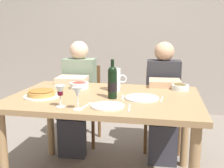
{
  "coord_description": "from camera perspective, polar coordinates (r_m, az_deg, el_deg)",
  "views": [
    {
      "loc": [
        0.47,
        -2.08,
        1.29
      ],
      "look_at": [
        0.07,
        -0.05,
        0.87
      ],
      "focal_mm": 43.86,
      "sensor_mm": 36.0,
      "label": 1
    }
  ],
  "objects": [
    {
      "name": "knife_left_setting",
      "position": [
        2.11,
        10.32,
        -3.16
      ],
      "size": [
        0.02,
        0.18,
        0.0
      ],
      "primitive_type": "cube",
      "rotation": [
        0.0,
        0.0,
        1.51
      ],
      "color": "silver",
      "rests_on": "dining_table"
    },
    {
      "name": "diner_left",
      "position": [
        2.93,
        -7.28,
        -1.87
      ],
      "size": [
        0.35,
        0.51,
        1.16
      ],
      "rotation": [
        0.0,
        0.0,
        3.18
      ],
      "color": "gray",
      "rests_on": "ground"
    },
    {
      "name": "dinner_plate_right_setting",
      "position": [
        1.89,
        -0.9,
        -4.6
      ],
      "size": [
        0.23,
        0.23,
        0.01
      ],
      "primitive_type": "cylinder",
      "color": "silver",
      "rests_on": "dining_table"
    },
    {
      "name": "spoon_right_setting",
      "position": [
        1.93,
        -5.27,
        -4.44
      ],
      "size": [
        0.04,
        0.16,
        0.0
      ],
      "primitive_type": "cube",
      "rotation": [
        0.0,
        0.0,
        1.43
      ],
      "color": "silver",
      "rests_on": "dining_table"
    },
    {
      "name": "water_pitcher",
      "position": [
        2.37,
        0.49,
        0.66
      ],
      "size": [
        0.17,
        0.11,
        0.19
      ],
      "color": "silver",
      "rests_on": "dining_table"
    },
    {
      "name": "dinner_plate_left_setting",
      "position": [
        2.12,
        6.26,
        -2.9
      ],
      "size": [
        0.26,
        0.26,
        0.01
      ],
      "primitive_type": "cylinder",
      "color": "silver",
      "rests_on": "dining_table"
    },
    {
      "name": "baked_tart",
      "position": [
        2.23,
        -14.48,
        -1.92
      ],
      "size": [
        0.28,
        0.28,
        0.06
      ],
      "color": "white",
      "rests_on": "dining_table"
    },
    {
      "name": "knife_right_setting",
      "position": [
        1.87,
        3.62,
        -4.94
      ],
      "size": [
        0.03,
        0.18,
        0.0
      ],
      "primitive_type": "cube",
      "rotation": [
        0.0,
        0.0,
        1.68
      ],
      "color": "silver",
      "rests_on": "dining_table"
    },
    {
      "name": "wine_bottle",
      "position": [
        2.09,
        0.08,
        0.37
      ],
      "size": [
        0.07,
        0.07,
        0.3
      ],
      "color": "black",
      "rests_on": "dining_table"
    },
    {
      "name": "chair_right",
      "position": [
        3.06,
        10.39,
        -3.72
      ],
      "size": [
        0.42,
        0.42,
        0.87
      ],
      "rotation": [
        0.0,
        0.0,
        3.2
      ],
      "color": "brown",
      "rests_on": "ground"
    },
    {
      "name": "wine_glass_right_diner",
      "position": [
        1.9,
        -10.76,
        -1.56
      ],
      "size": [
        0.07,
        0.07,
        0.15
      ],
      "color": "silver",
      "rests_on": "dining_table"
    },
    {
      "name": "diner_right",
      "position": [
        2.8,
        10.63,
        -2.62
      ],
      "size": [
        0.35,
        0.52,
        1.16
      ],
      "rotation": [
        0.0,
        0.0,
        3.2
      ],
      "color": "#2D2D33",
      "rests_on": "ground"
    },
    {
      "name": "chair_left",
      "position": [
        3.18,
        -6.02,
        -3.0
      ],
      "size": [
        0.42,
        0.42,
        0.87
      ],
      "rotation": [
        0.0,
        0.0,
        3.18
      ],
      "color": "brown",
      "rests_on": "ground"
    },
    {
      "name": "fork_left_setting",
      "position": [
        2.14,
        2.25,
        -2.81
      ],
      "size": [
        0.03,
        0.16,
        0.0
      ],
      "primitive_type": "cube",
      "rotation": [
        0.0,
        0.0,
        1.7
      ],
      "color": "silver",
      "rests_on": "dining_table"
    },
    {
      "name": "salad_bowl",
      "position": [
        2.48,
        -6.86,
        -0.17
      ],
      "size": [
        0.17,
        0.17,
        0.06
      ],
      "color": "silver",
      "rests_on": "dining_table"
    },
    {
      "name": "olive_bowl",
      "position": [
        2.48,
        14.03,
        -0.56
      ],
      "size": [
        0.15,
        0.15,
        0.05
      ],
      "color": "silver",
      "rests_on": "dining_table"
    },
    {
      "name": "back_wall",
      "position": [
        4.28,
        5.03,
        12.94
      ],
      "size": [
        8.0,
        0.1,
        2.8
      ],
      "primitive_type": "cube",
      "color": "#A3998E",
      "rests_on": "ground"
    },
    {
      "name": "wine_glass_left_diner",
      "position": [
        1.82,
        -7.19,
        -1.97
      ],
      "size": [
        0.07,
        0.07,
        0.15
      ],
      "color": "silver",
      "rests_on": "dining_table"
    },
    {
      "name": "dining_table",
      "position": [
        2.22,
        -1.46,
        -4.8
      ],
      "size": [
        1.5,
        1.0,
        0.76
      ],
      "color": "#9E7A51",
      "rests_on": "ground"
    }
  ]
}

